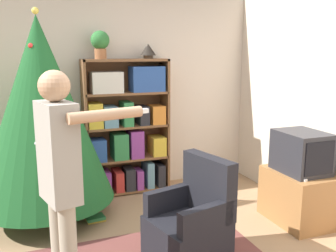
{
  "coord_description": "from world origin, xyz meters",
  "views": [
    {
      "loc": [
        -0.89,
        -2.38,
        1.78
      ],
      "look_at": [
        0.4,
        1.03,
        1.05
      ],
      "focal_mm": 40.0,
      "sensor_mm": 36.0,
      "label": 1
    }
  ],
  "objects_px": {
    "christmas_tree": "(42,111)",
    "table_lamp": "(148,50)",
    "bookshelf": "(126,129)",
    "television": "(301,152)",
    "standing_person": "(61,178)",
    "potted_plant": "(100,43)",
    "armchair": "(191,229)"
  },
  "relations": [
    {
      "from": "standing_person",
      "to": "table_lamp",
      "type": "height_order",
      "value": "table_lamp"
    },
    {
      "from": "bookshelf",
      "to": "christmas_tree",
      "type": "distance_m",
      "value": 1.15
    },
    {
      "from": "bookshelf",
      "to": "table_lamp",
      "type": "height_order",
      "value": "table_lamp"
    },
    {
      "from": "christmas_tree",
      "to": "armchair",
      "type": "height_order",
      "value": "christmas_tree"
    },
    {
      "from": "potted_plant",
      "to": "table_lamp",
      "type": "relative_size",
      "value": 1.64
    },
    {
      "from": "bookshelf",
      "to": "television",
      "type": "distance_m",
      "value": 2.09
    },
    {
      "from": "television",
      "to": "armchair",
      "type": "relative_size",
      "value": 0.57
    },
    {
      "from": "bookshelf",
      "to": "television",
      "type": "xyz_separation_m",
      "value": [
        1.47,
        -1.48,
        -0.07
      ]
    },
    {
      "from": "bookshelf",
      "to": "christmas_tree",
      "type": "relative_size",
      "value": 0.77
    },
    {
      "from": "standing_person",
      "to": "table_lamp",
      "type": "relative_size",
      "value": 8.36
    },
    {
      "from": "bookshelf",
      "to": "christmas_tree",
      "type": "bearing_deg",
      "value": -155.34
    },
    {
      "from": "armchair",
      "to": "christmas_tree",
      "type": "bearing_deg",
      "value": -156.29
    },
    {
      "from": "bookshelf",
      "to": "armchair",
      "type": "distance_m",
      "value": 1.9
    },
    {
      "from": "armchair",
      "to": "standing_person",
      "type": "xyz_separation_m",
      "value": [
        -1.04,
        -0.29,
        0.67
      ]
    },
    {
      "from": "bookshelf",
      "to": "potted_plant",
      "type": "bearing_deg",
      "value": 178.3
    },
    {
      "from": "bookshelf",
      "to": "potted_plant",
      "type": "xyz_separation_m",
      "value": [
        -0.29,
        0.01,
        1.05
      ]
    },
    {
      "from": "armchair",
      "to": "standing_person",
      "type": "bearing_deg",
      "value": -88.69
    },
    {
      "from": "christmas_tree",
      "to": "armchair",
      "type": "bearing_deg",
      "value": -52.03
    },
    {
      "from": "table_lamp",
      "to": "armchair",
      "type": "bearing_deg",
      "value": -97.1
    },
    {
      "from": "television",
      "to": "armchair",
      "type": "xyz_separation_m",
      "value": [
        -1.4,
        -0.35,
        -0.44
      ]
    },
    {
      "from": "christmas_tree",
      "to": "table_lamp",
      "type": "bearing_deg",
      "value": 19.75
    },
    {
      "from": "television",
      "to": "armchair",
      "type": "distance_m",
      "value": 1.51
    },
    {
      "from": "television",
      "to": "christmas_tree",
      "type": "xyz_separation_m",
      "value": [
        -2.47,
        1.02,
        0.41
      ]
    },
    {
      "from": "christmas_tree",
      "to": "table_lamp",
      "type": "distance_m",
      "value": 1.51
    },
    {
      "from": "standing_person",
      "to": "potted_plant",
      "type": "distance_m",
      "value": 2.41
    },
    {
      "from": "bookshelf",
      "to": "television",
      "type": "height_order",
      "value": "bookshelf"
    },
    {
      "from": "bookshelf",
      "to": "potted_plant",
      "type": "distance_m",
      "value": 1.09
    },
    {
      "from": "table_lamp",
      "to": "potted_plant",
      "type": "bearing_deg",
      "value": 180.0
    },
    {
      "from": "television",
      "to": "armchair",
      "type": "height_order",
      "value": "television"
    },
    {
      "from": "table_lamp",
      "to": "bookshelf",
      "type": "bearing_deg",
      "value": -178.39
    },
    {
      "from": "standing_person",
      "to": "table_lamp",
      "type": "xyz_separation_m",
      "value": [
        1.27,
        2.13,
        0.8
      ]
    },
    {
      "from": "television",
      "to": "table_lamp",
      "type": "relative_size",
      "value": 2.64
    }
  ]
}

